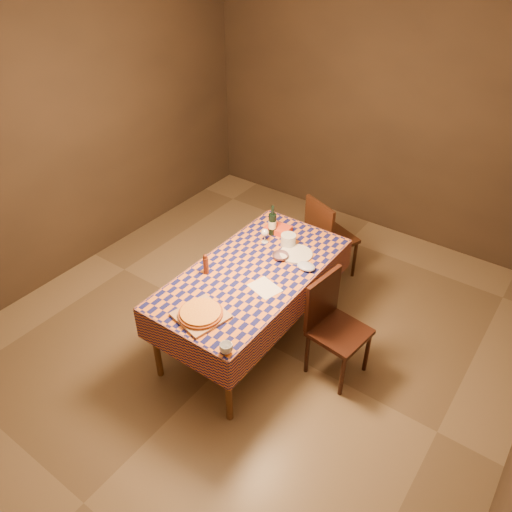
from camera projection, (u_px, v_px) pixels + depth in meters
The scene contains 16 objects.
room at pixel (252, 212), 3.88m from camera, with size 5.00×5.10×2.70m.
dining_table at pixel (253, 278), 4.26m from camera, with size 0.94×1.84×0.77m.
cutting_board at pixel (201, 316), 3.76m from camera, with size 0.35×0.35×0.02m, color tan.
pizza at pixel (201, 313), 3.74m from camera, with size 0.45×0.45×0.03m.
pepper_mill at pixel (206, 264), 4.15m from camera, with size 0.06×0.06×0.19m.
bowl at pixel (280, 256), 4.35m from camera, with size 0.14×0.14×0.04m, color #684B58.
wine_glass at pixel (265, 233), 4.52m from camera, with size 0.07×0.07×0.14m.
wine_bottle at pixel (272, 224), 4.62m from camera, with size 0.10×0.10×0.30m.
deli_tub at pixel (288, 240), 4.50m from camera, with size 0.14×0.14×0.11m, color silver.
takeout_container at pixel (278, 229), 4.70m from camera, with size 0.23×0.16×0.06m, color red.
white_plate at pixel (296, 254), 4.41m from camera, with size 0.29×0.29×0.02m, color silver.
tumbler at pixel (226, 348), 3.45m from camera, with size 0.10×0.10×0.08m, color white.
flour_patch at pixel (265, 288), 4.04m from camera, with size 0.24×0.19×0.00m, color silver.
flour_bag at pixel (306, 266), 4.23m from camera, with size 0.16×0.12×0.05m, color #AAB7DA.
chair_far at pixel (327, 235), 5.12m from camera, with size 0.55×0.55×0.93m.
chair_right at pixel (332, 321), 4.08m from camera, with size 0.48×0.47×0.93m.
Camera 1 is at (1.98, -2.69, 3.35)m, focal length 35.00 mm.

